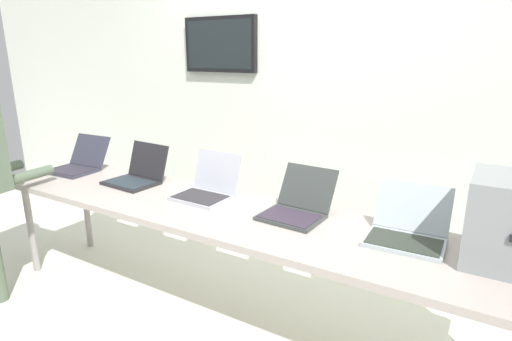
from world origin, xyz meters
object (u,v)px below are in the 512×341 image
at_px(laptop_station_0, 78,163).
at_px(workbench, 220,217).
at_px(laptop_station_4, 408,228).
at_px(laptop_station_2, 208,187).
at_px(laptop_station_1, 137,174).
at_px(laptop_station_3, 297,206).

bearing_deg(laptop_station_0, workbench, -4.98).
height_order(workbench, laptop_station_4, laptop_station_4).
height_order(laptop_station_2, laptop_station_4, laptop_station_2).
height_order(laptop_station_0, laptop_station_4, laptop_station_0).
distance_m(laptop_station_1, laptop_station_2, 0.62).
bearing_deg(laptop_station_2, laptop_station_3, 0.60).
bearing_deg(workbench, laptop_station_4, 8.14).
xyz_separation_m(laptop_station_0, laptop_station_2, (1.27, 0.02, 0.00)).
bearing_deg(laptop_station_3, laptop_station_1, -179.13).
xyz_separation_m(workbench, laptop_station_3, (0.43, 0.16, 0.10)).
xyz_separation_m(laptop_station_2, laptop_station_4, (1.25, -0.00, -0.00)).
relative_size(laptop_station_2, laptop_station_4, 0.90).
bearing_deg(workbench, laptop_station_3, 19.89).
bearing_deg(laptop_station_0, laptop_station_4, 0.46).
xyz_separation_m(laptop_station_0, laptop_station_1, (0.65, 0.01, 0.00)).
height_order(workbench, laptop_station_0, laptop_station_0).
bearing_deg(laptop_station_2, laptop_station_4, -0.03).
relative_size(workbench, laptop_station_3, 8.27).
bearing_deg(laptop_station_4, laptop_station_2, 179.97).
xyz_separation_m(workbench, laptop_station_1, (-0.83, 0.14, 0.11)).
xyz_separation_m(laptop_station_2, laptop_station_3, (0.64, 0.01, -0.00)).
relative_size(laptop_station_3, laptop_station_4, 1.06).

